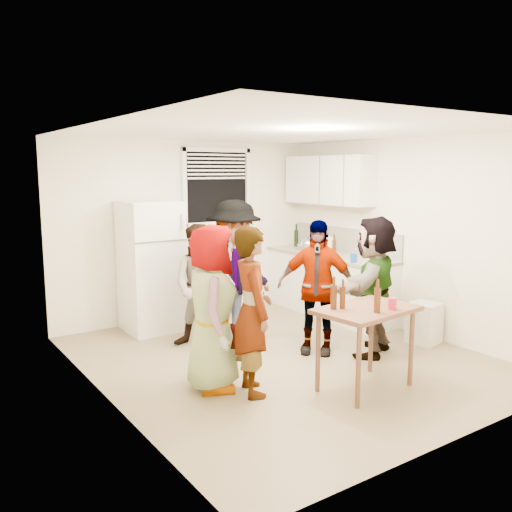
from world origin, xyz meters
TOP-DOWN VIEW (x-y plane):
  - room at (0.00, 0.00)m, footprint 4.00×4.50m
  - window at (0.45, 2.21)m, footprint 1.12×0.10m
  - refrigerator at (-0.75, 1.88)m, footprint 0.70×0.70m
  - counter_lower at (1.70, 1.15)m, footprint 0.60×2.20m
  - countertop at (1.70, 1.15)m, footprint 0.64×2.22m
  - backsplash at (1.99, 1.15)m, footprint 0.03×2.20m
  - upper_cabinets at (1.83, 1.35)m, footprint 0.34×1.60m
  - kettle at (1.65, 1.58)m, footprint 0.27×0.23m
  - paper_towel at (1.68, 1.14)m, footprint 0.11×0.11m
  - wine_bottle at (1.75, 1.99)m, footprint 0.07×0.07m
  - beer_bottle_counter at (1.60, 0.94)m, footprint 0.06×0.06m
  - blue_cup at (1.44, 0.39)m, footprint 0.09×0.09m
  - picture_frame at (1.92, 1.41)m, footprint 0.02×0.18m
  - trash_bin at (1.76, -0.52)m, footprint 0.39×0.39m
  - serving_table at (0.14, -1.11)m, footprint 1.01×0.73m
  - beer_bottle_table at (-0.07, -1.00)m, footprint 0.05×0.05m
  - red_cup at (0.30, -1.29)m, footprint 0.08×0.08m
  - guest_grey at (-1.06, -0.28)m, footprint 1.77×1.44m
  - guest_stripe at (-0.81, -0.58)m, footprint 1.69×1.04m
  - guest_back_left at (-0.55, 0.87)m, footprint 1.53×1.57m
  - guest_back_right at (-0.14, 0.81)m, footprint 1.46×1.94m
  - guest_black at (0.44, -0.04)m, footprint 1.76×1.70m
  - guest_orange at (0.95, -0.44)m, footprint 2.05×2.10m

SIDE VIEW (x-z plane):
  - room at x=0.00m, z-range -1.25..1.25m
  - serving_table at x=0.14m, z-range -0.40..0.40m
  - guest_grey at x=-1.06m, z-range -0.25..0.25m
  - guest_stripe at x=-0.81m, z-range -0.19..0.19m
  - guest_back_left at x=-0.55m, z-range -0.28..0.28m
  - guest_back_right at x=-0.14m, z-range -0.32..0.32m
  - guest_black at x=0.44m, z-range -0.19..0.19m
  - guest_orange at x=0.95m, z-range -0.24..0.24m
  - trash_bin at x=1.76m, z-range 0.00..0.50m
  - counter_lower at x=1.70m, z-range 0.00..0.86m
  - beer_bottle_table at x=-0.07m, z-range 0.70..0.91m
  - red_cup at x=0.30m, z-range 0.75..0.86m
  - refrigerator at x=-0.75m, z-range 0.00..1.70m
  - countertop at x=1.70m, z-range 0.86..0.90m
  - kettle at x=1.65m, z-range 0.79..1.01m
  - paper_towel at x=1.68m, z-range 0.78..1.02m
  - wine_bottle at x=1.75m, z-range 0.77..1.03m
  - beer_bottle_counter at x=1.60m, z-range 0.79..1.01m
  - blue_cup at x=1.44m, z-range 0.84..0.96m
  - picture_frame at x=1.92m, z-range 0.90..1.05m
  - backsplash at x=1.99m, z-range 0.90..1.26m
  - window at x=0.45m, z-range 1.32..2.38m
  - upper_cabinets at x=1.83m, z-range 1.60..2.30m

